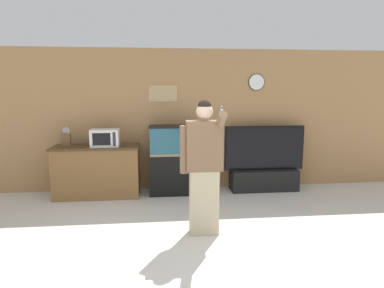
{
  "coord_description": "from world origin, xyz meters",
  "views": [
    {
      "loc": [
        -0.39,
        -3.25,
        1.88
      ],
      "look_at": [
        0.14,
        1.85,
        1.05
      ],
      "focal_mm": 32.0,
      "sensor_mm": 36.0,
      "label": 1
    }
  ],
  "objects": [
    {
      "name": "ground_plane",
      "position": [
        0.0,
        0.0,
        0.0
      ],
      "size": [
        18.0,
        18.0,
        0.0
      ],
      "primitive_type": "plane",
      "color": "beige"
    },
    {
      "name": "wall_back_paneled",
      "position": [
        0.0,
        3.11,
        1.3
      ],
      "size": [
        10.0,
        0.08,
        2.6
      ],
      "color": "#A87A4C",
      "rests_on": "ground_plane"
    },
    {
      "name": "counter_island",
      "position": [
        -1.44,
        2.72,
        0.45
      ],
      "size": [
        1.49,
        0.57,
        0.9
      ],
      "color": "brown",
      "rests_on": "ground_plane"
    },
    {
      "name": "microwave",
      "position": [
        -1.27,
        2.67,
        1.05
      ],
      "size": [
        0.47,
        0.33,
        0.29
      ],
      "color": "white",
      "rests_on": "counter_island"
    },
    {
      "name": "knife_block",
      "position": [
        -1.93,
        2.76,
        1.02
      ],
      "size": [
        0.13,
        0.1,
        0.34
      ],
      "color": "brown",
      "rests_on": "counter_island"
    },
    {
      "name": "aquarium_on_stand",
      "position": [
        -0.06,
        2.74,
        0.62
      ],
      "size": [
        0.95,
        0.4,
        1.24
      ],
      "color": "black",
      "rests_on": "ground_plane"
    },
    {
      "name": "tv_on_stand",
      "position": [
        1.59,
        2.79,
        0.35
      ],
      "size": [
        1.49,
        0.4,
        1.21
      ],
      "color": "black",
      "rests_on": "ground_plane"
    },
    {
      "name": "person_standing",
      "position": [
        0.2,
        0.98,
        0.91
      ],
      "size": [
        0.55,
        0.42,
        1.75
      ],
      "color": "#BCAD89",
      "rests_on": "ground_plane"
    }
  ]
}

